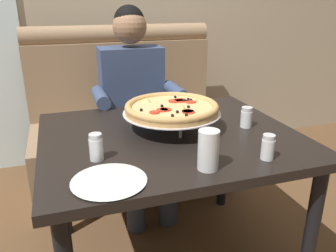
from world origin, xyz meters
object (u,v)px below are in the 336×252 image
booth_bench (129,130)px  diner_main (135,99)px  shaker_oregano (246,119)px  shaker_parmesan (96,149)px  pizza (172,108)px  shaker_pepper_flakes (268,149)px  plate_near_left (109,179)px  drinking_glass (208,152)px  dining_table (170,151)px

booth_bench → diner_main: (-0.01, -0.27, 0.31)m
shaker_oregano → shaker_parmesan: 0.74m
diner_main → pizza: bearing=-87.0°
booth_bench → shaker_oregano: booth_bench is taller
shaker_oregano → shaker_pepper_flakes: (-0.10, -0.34, 0.00)m
plate_near_left → drinking_glass: drinking_glass is taller
drinking_glass → shaker_oregano: bearing=43.8°
diner_main → pizza: size_ratio=2.80×
booth_bench → shaker_pepper_flakes: size_ratio=13.85×
shaker_pepper_flakes → drinking_glass: 0.25m
booth_bench → pizza: (0.03, -0.89, 0.43)m
booth_bench → diner_main: diner_main is taller
booth_bench → plate_near_left: 1.39m
shaker_parmesan → plate_near_left: shaker_parmesan is taller
shaker_parmesan → plate_near_left: bearing=-84.9°
shaker_parmesan → shaker_pepper_flakes: bearing=-17.6°
shaker_oregano → shaker_pepper_flakes: bearing=-107.2°
dining_table → drinking_glass: bearing=-86.8°
plate_near_left → drinking_glass: 0.36m
shaker_parmesan → booth_bench: bearing=72.6°
shaker_pepper_flakes → shaker_parmesan: (-0.62, 0.20, 0.00)m
diner_main → drinking_glass: 1.05m
dining_table → pizza: size_ratio=2.52×
shaker_pepper_flakes → drinking_glass: drinking_glass is taller
shaker_parmesan → pizza: bearing=30.7°
dining_table → drinking_glass: drinking_glass is taller
pizza → shaker_pepper_flakes: 0.49m
shaker_pepper_flakes → plate_near_left: (-0.60, 0.01, -0.03)m
diner_main → drinking_glass: (0.03, -1.05, 0.08)m
pizza → shaker_pepper_flakes: pizza is taller
diner_main → drinking_glass: size_ratio=8.64×
pizza → drinking_glass: (-0.01, -0.42, -0.04)m
dining_table → diner_main: bearing=90.5°
dining_table → diner_main: (-0.01, 0.68, 0.07)m
shaker_oregano → drinking_glass: size_ratio=0.67×
pizza → drinking_glass: size_ratio=3.08×
diner_main → plate_near_left: (-0.33, -1.04, 0.03)m
diner_main → shaker_parmesan: 0.92m
pizza → booth_bench: bearing=91.8°
plate_near_left → shaker_pepper_flakes: bearing=-1.0°
dining_table → shaker_parmesan: bearing=-154.5°
booth_bench → plate_near_left: bearing=-104.4°
diner_main → pizza: diner_main is taller
shaker_parmesan → diner_main: bearing=67.9°
pizza → drinking_glass: bearing=-90.9°
shaker_pepper_flakes → plate_near_left: size_ratio=0.39×
pizza → shaker_pepper_flakes: size_ratio=4.59×
dining_table → pizza: 0.20m
diner_main → drinking_glass: bearing=-88.6°
shaker_pepper_flakes → booth_bench: bearing=101.6°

